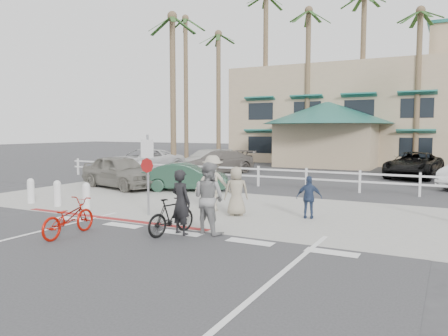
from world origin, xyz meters
The scene contains 32 objects.
ground centered at (0.00, 0.00, 0.00)m, with size 140.00×140.00×0.00m, color #333335.
bike_path centered at (0.00, -2.00, 0.00)m, with size 12.00×16.00×0.01m, color #333335.
sidewalk_plaza centered at (0.00, 4.50, 0.01)m, with size 22.00×7.00×0.01m, color gray.
cross_street centered at (0.00, 8.50, 0.00)m, with size 40.00×5.00×0.01m, color #333335.
parking_lot centered at (0.00, 18.00, 0.00)m, with size 50.00×16.00×0.01m, color #333335.
curb_red centered at (-3.00, 1.20, 0.01)m, with size 7.00×0.25×0.02m, color maroon.
rail_fence centered at (0.50, 10.50, 0.50)m, with size 29.40×0.16×1.00m, color silver, non-canonical shape.
building centered at (2.00, 31.00, 5.65)m, with size 28.00×16.00×11.30m, color tan, non-canonical shape.
sign_post centered at (-2.30, 2.20, 1.45)m, with size 0.50×0.10×2.90m, color gray, non-canonical shape.
bollard_0 centered at (-4.80, 2.00, 0.47)m, with size 0.26×0.26×0.95m, color silver, non-canonical shape.
bollard_1 centered at (-6.20, 2.00, 0.47)m, with size 0.26×0.26×0.95m, color silver, non-canonical shape.
bollard_2 centered at (-7.60, 2.00, 0.47)m, with size 0.26×0.26×0.95m, color silver, non-canonical shape.
palm_0 centered at (-16.00, 26.00, 7.50)m, with size 4.00×4.00×15.00m, color #204319, non-canonical shape.
palm_1 centered at (-12.00, 25.00, 6.50)m, with size 4.00×4.00×13.00m, color #204319, non-canonical shape.
palm_2 centered at (-8.00, 26.00, 8.00)m, with size 4.00×4.00×16.00m, color #204319, non-canonical shape.
palm_3 centered at (-4.00, 25.00, 7.00)m, with size 4.00×4.00×14.00m, color #204319, non-canonical shape.
palm_4 centered at (0.00, 26.00, 7.50)m, with size 4.00×4.00×15.00m, color #204319, non-canonical shape.
palm_5 centered at (4.00, 25.00, 6.50)m, with size 4.00×4.00×13.00m, color #204319, non-canonical shape.
palm_10 centered at (-10.00, 15.00, 6.00)m, with size 4.00×4.00×12.00m, color #204319, non-canonical shape.
bike_red centered at (-2.44, -0.98, 0.48)m, with size 0.64×1.83×0.96m, color #9C0F04.
rider_red centered at (0.06, 0.50, 0.86)m, with size 0.63×0.41×1.72m, color black.
bike_black centered at (-0.16, 0.39, 0.49)m, with size 0.46×1.63×0.98m, color black.
rider_black centered at (0.64, 0.95, 0.95)m, with size 0.93×0.72×1.91m, color gray.
pedestrian_a centered at (-0.85, 3.85, 0.95)m, with size 1.23×0.70×1.90m, color #A29A86.
pedestrian_child centered at (2.45, 4.04, 0.67)m, with size 0.78×0.33×1.34m, color navy.
pedestrian_b centered at (0.23, 3.46, 0.79)m, with size 0.78×0.51×1.59m, color gray.
car_white_sedan centered at (-4.32, 7.58, 0.63)m, with size 1.33×3.80×1.25m, color #1D3A2B.
car_red_compact centered at (-7.59, 6.98, 0.78)m, with size 1.85×4.59×1.56m, color slate.
lot_car_0 centered at (-11.56, 13.73, 0.76)m, with size 2.51×5.44×1.51m, color silver.
lot_car_1 centered at (-6.68, 15.16, 0.72)m, with size 2.02×4.98×1.44m, color #676059.
lot_car_4 centered at (-9.07, 17.64, 0.68)m, with size 1.91×4.71×1.37m, color beige.
lot_car_5 centered at (4.40, 18.23, 0.74)m, with size 2.46×5.33×1.48m, color black.
Camera 1 is at (6.28, -8.98, 2.75)m, focal length 35.00 mm.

